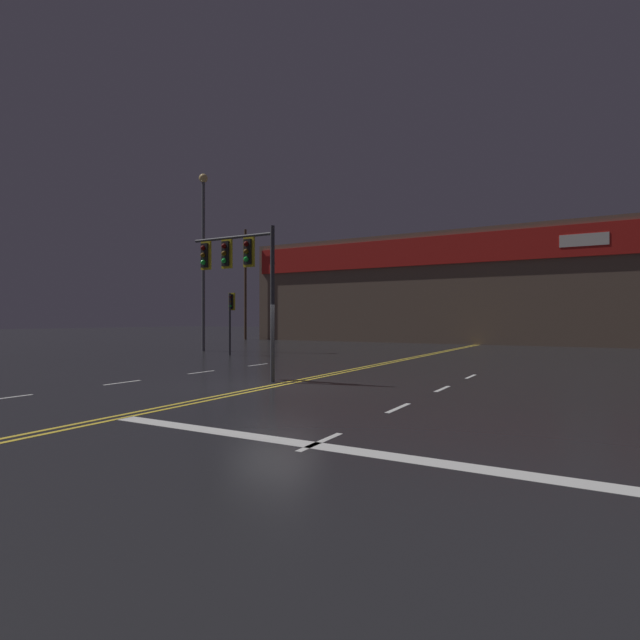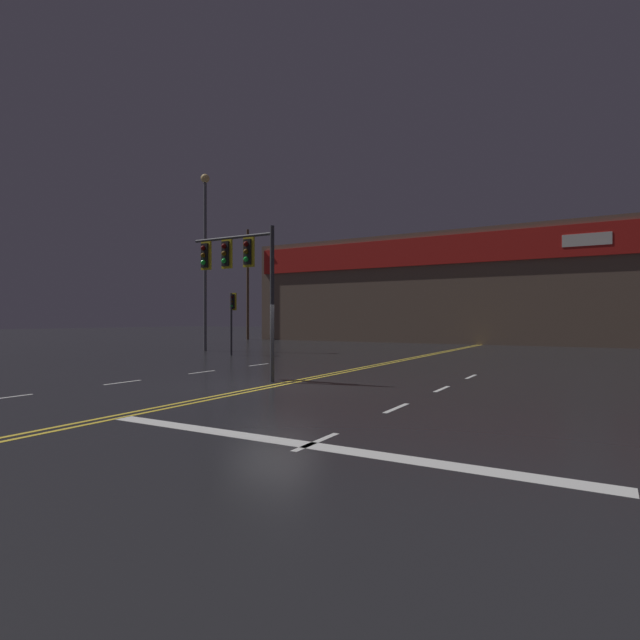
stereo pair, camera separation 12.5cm
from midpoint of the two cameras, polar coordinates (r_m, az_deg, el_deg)
ground_plane at (r=15.38m, az=-5.40°, el=-7.48°), size 200.00×200.00×0.00m
road_markings at (r=14.05m, az=-4.96°, el=-8.18°), size 13.81×60.00×0.01m
traffic_signal_median at (r=17.10m, az=-9.71°, el=6.42°), size 3.36×0.36×5.04m
traffic_signal_corner_northwest at (r=28.73m, az=-10.27°, el=1.21°), size 0.42×0.36×3.54m
streetlight_near_left at (r=33.25m, az=-13.29°, el=8.81°), size 0.56×0.56×11.38m
building_backdrop at (r=46.76m, az=18.74°, el=3.37°), size 43.09×10.23×9.43m
utility_pole_row at (r=41.19m, az=18.59°, el=5.66°), size 47.92×0.26×12.17m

